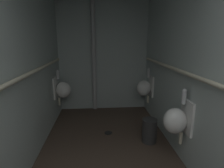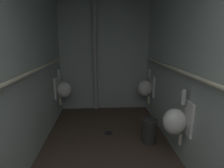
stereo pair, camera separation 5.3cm
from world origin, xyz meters
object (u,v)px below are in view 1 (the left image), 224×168
at_px(urinal_left_mid, 62,89).
at_px(floor_drain, 108,133).
at_px(waste_bin, 149,131).
at_px(standpipe_back_wall, 94,56).
at_px(urinal_right_far, 145,88).
at_px(urinal_right_mid, 177,120).

distance_m(urinal_left_mid, floor_drain, 1.33).
bearing_deg(floor_drain, waste_bin, -26.73).
bearing_deg(standpipe_back_wall, urinal_left_mid, -146.06).
relative_size(urinal_left_mid, standpipe_back_wall, 0.30).
relative_size(urinal_right_far, waste_bin, 1.92).
bearing_deg(urinal_right_far, standpipe_back_wall, 158.01).
bearing_deg(urinal_right_far, urinal_right_mid, -90.00).
xyz_separation_m(standpipe_back_wall, floor_drain, (0.25, -1.16, -1.29)).
height_order(standpipe_back_wall, floor_drain, standpipe_back_wall).
xyz_separation_m(urinal_left_mid, floor_drain, (0.91, -0.72, -0.64)).
bearing_deg(urinal_right_far, urinal_left_mid, -179.85).
bearing_deg(standpipe_back_wall, floor_drain, -77.63).
bearing_deg(standpipe_back_wall, waste_bin, -58.61).
xyz_separation_m(urinal_right_mid, waste_bin, (-0.17, 0.56, -0.44)).
height_order(urinal_left_mid, waste_bin, urinal_left_mid).
distance_m(floor_drain, waste_bin, 0.76).
bearing_deg(waste_bin, standpipe_back_wall, 121.39).
bearing_deg(urinal_left_mid, floor_drain, -38.23).
height_order(standpipe_back_wall, waste_bin, standpipe_back_wall).
distance_m(urinal_right_far, floor_drain, 1.27).
bearing_deg(urinal_right_far, waste_bin, -99.40).
xyz_separation_m(urinal_right_far, standpipe_back_wall, (-1.09, 0.44, 0.65)).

